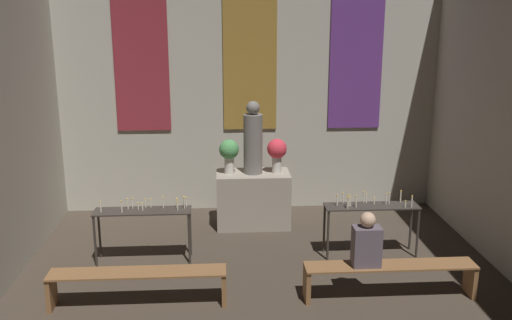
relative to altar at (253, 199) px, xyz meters
The scene contains 10 objects.
wall_back 2.21m from the altar, 90.00° to the left, with size 7.21×0.16×4.85m.
altar is the anchor object (origin of this frame).
statue 1.06m from the altar, ahead, with size 0.33×0.33×1.26m.
flower_vase_left 0.95m from the altar, behind, with size 0.34×0.34×0.60m.
flower_vase_right 0.95m from the altar, ahead, with size 0.34×0.34×0.60m.
candle_rack_left 2.22m from the altar, 141.42° to the right, with size 1.44×0.38×1.00m.
candle_rack_right 2.23m from the altar, 38.54° to the right, with size 1.44×0.38×1.01m.
pew_back_left 3.21m from the altar, 120.77° to the right, with size 2.26×0.36×0.47m.
pew_back_right 3.21m from the altar, 59.23° to the right, with size 2.26×0.36×0.47m.
person_seated 3.07m from the altar, 64.59° to the right, with size 0.36×0.24×0.73m.
Camera 1 is at (-0.56, 0.33, 3.68)m, focal length 40.00 mm.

